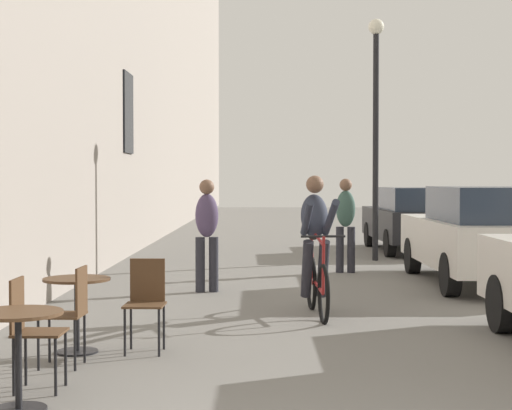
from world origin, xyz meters
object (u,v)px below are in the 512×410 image
object	(u,v)px
cafe_chair_mid_toward_street	(70,309)
cyclist_on_bicycle	(316,248)
pedestrian_near	(207,229)
parked_car_second	(483,234)
cafe_table_mid	(77,299)
parked_car_third	(414,218)
cafe_chair_mid_toward_wall	(146,298)
pedestrian_mid	(346,220)
street_lamp	(376,108)
cafe_chair_near_toward_wall	(30,325)
cafe_table_near	(18,339)

from	to	relation	value
cafe_chair_mid_toward_street	cyclist_on_bicycle	xyz separation A→B (m)	(2.36, 2.90, 0.29)
pedestrian_near	parked_car_second	xyz separation A→B (m)	(4.29, 0.87, -0.13)
cafe_table_mid	cafe_chair_mid_toward_street	xyz separation A→B (m)	(0.08, -0.59, -0.00)
parked_car_second	parked_car_third	bearing A→B (deg)	90.39
cafe_chair_mid_toward_wall	pedestrian_near	distance (m)	4.21
pedestrian_mid	pedestrian_near	bearing A→B (deg)	-132.14
cyclist_on_bicycle	pedestrian_near	xyz separation A→B (m)	(-1.49, 1.95, 0.12)
street_lamp	cafe_chair_mid_toward_wall	bearing A→B (deg)	-110.88
cafe_chair_mid_toward_wall	cyclist_on_bicycle	distance (m)	2.87
cafe_chair_near_toward_wall	pedestrian_near	world-z (taller)	pedestrian_near
cyclist_on_bicycle	parked_car_third	xyz separation A→B (m)	(2.76, 8.68, -0.05)
pedestrian_mid	parked_car_third	world-z (taller)	pedestrian_mid
cafe_chair_mid_toward_street	parked_car_third	world-z (taller)	parked_car_third
cafe_table_near	cafe_chair_near_toward_wall	size ratio (longest dim) A/B	0.81
pedestrian_near	pedestrian_mid	distance (m)	3.40
cafe_chair_mid_toward_wall	cafe_chair_near_toward_wall	bearing A→B (deg)	-114.82
cafe_chair_mid_toward_street	street_lamp	distance (m)	10.67
parked_car_third	cyclist_on_bicycle	bearing A→B (deg)	-107.65
cafe_table_near	cafe_table_mid	xyz separation A→B (m)	(-0.04, 1.99, 0.00)
pedestrian_near	street_lamp	distance (m)	6.05
parked_car_second	parked_car_third	world-z (taller)	parked_car_second
parked_car_third	pedestrian_mid	bearing A→B (deg)	-115.01
cyclist_on_bicycle	parked_car_second	distance (m)	3.98
cafe_chair_near_toward_wall	cafe_chair_mid_toward_street	size ratio (longest dim) A/B	1.00
cafe_table_mid	cyclist_on_bicycle	size ratio (longest dim) A/B	0.41
parked_car_third	cafe_table_near	bearing A→B (deg)	-111.67
cafe_chair_near_toward_wall	parked_car_third	size ratio (longest dim) A/B	0.21
cafe_table_near	street_lamp	xyz separation A→B (m)	(4.01, 10.96, 2.59)
cafe_chair_mid_toward_street	street_lamp	xyz separation A→B (m)	(3.97, 9.56, 2.59)
cyclist_on_bicycle	parked_car_third	bearing A→B (deg)	72.35
cafe_chair_mid_toward_street	cafe_chair_mid_toward_wall	size ratio (longest dim) A/B	1.00
cafe_chair_near_toward_wall	cafe_table_mid	distance (m)	1.42
cafe_table_near	cafe_chair_near_toward_wall	world-z (taller)	cafe_chair_near_toward_wall
cafe_chair_near_toward_wall	cafe_table_mid	world-z (taller)	cafe_chair_near_toward_wall
cafe_table_mid	pedestrian_near	xyz separation A→B (m)	(0.95, 4.26, 0.41)
parked_car_second	parked_car_third	size ratio (longest dim) A/B	1.04
cafe_chair_mid_toward_street	cyclist_on_bicycle	bearing A→B (deg)	50.92
cafe_chair_mid_toward_wall	parked_car_third	distance (m)	11.82
cafe_table_near	cafe_chair_mid_toward_street	bearing A→B (deg)	88.33
parked_car_third	cafe_chair_mid_toward_wall	bearing A→B (deg)	-112.59
pedestrian_mid	street_lamp	bearing A→B (deg)	69.56
cafe_table_near	cafe_chair_mid_toward_wall	bearing A→B (deg)	73.37
cafe_table_near	street_lamp	world-z (taller)	street_lamp
pedestrian_mid	parked_car_second	xyz separation A→B (m)	(2.00, -1.65, -0.14)
cafe_chair_mid_toward_wall	cyclist_on_bicycle	world-z (taller)	cyclist_on_bicycle
cafe_table_near	cafe_table_mid	world-z (taller)	same
cafe_chair_mid_toward_wall	pedestrian_near	world-z (taller)	pedestrian_near
cafe_chair_near_toward_wall	parked_car_third	distance (m)	13.47
street_lamp	parked_car_second	world-z (taller)	street_lamp
pedestrian_near	cafe_chair_mid_toward_wall	bearing A→B (deg)	-94.01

